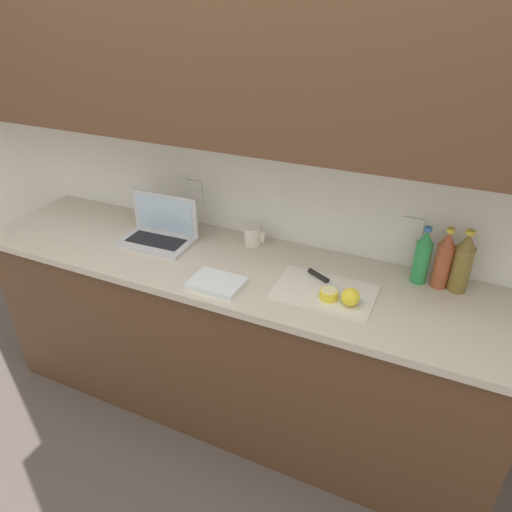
{
  "coord_description": "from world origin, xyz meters",
  "views": [
    {
      "loc": [
        0.84,
        -1.57,
        1.98
      ],
      "look_at": [
        0.14,
        -0.01,
        0.98
      ],
      "focal_mm": 32.0,
      "sensor_mm": 36.0,
      "label": 1
    }
  ],
  "objects_px": {
    "bottle_water_clear": "(462,263)",
    "lemon_half_cut": "(329,294)",
    "cutting_board": "(325,291)",
    "bottle_oil_tall": "(444,260)",
    "laptop": "(160,231)",
    "bottle_green_soda": "(422,257)",
    "measuring_cup": "(253,236)",
    "knife": "(325,280)",
    "lemon_whole_beside": "(350,297)"
  },
  "relations": [
    {
      "from": "lemon_half_cut",
      "to": "laptop",
      "type": "bearing_deg",
      "value": 171.02
    },
    {
      "from": "lemon_half_cut",
      "to": "measuring_cup",
      "type": "bearing_deg",
      "value": 147.86
    },
    {
      "from": "cutting_board",
      "to": "lemon_half_cut",
      "type": "bearing_deg",
      "value": -56.89
    },
    {
      "from": "knife",
      "to": "lemon_half_cut",
      "type": "height_order",
      "value": "lemon_half_cut"
    },
    {
      "from": "knife",
      "to": "bottle_oil_tall",
      "type": "relative_size",
      "value": 1.04
    },
    {
      "from": "bottle_oil_tall",
      "to": "bottle_green_soda",
      "type": "bearing_deg",
      "value": -180.0
    },
    {
      "from": "bottle_green_soda",
      "to": "bottle_water_clear",
      "type": "bearing_deg",
      "value": 0.0
    },
    {
      "from": "bottle_green_soda",
      "to": "cutting_board",
      "type": "bearing_deg",
      "value": -143.93
    },
    {
      "from": "lemon_half_cut",
      "to": "bottle_water_clear",
      "type": "distance_m",
      "value": 0.55
    },
    {
      "from": "cutting_board",
      "to": "knife",
      "type": "height_order",
      "value": "knife"
    },
    {
      "from": "lemon_whole_beside",
      "to": "bottle_water_clear",
      "type": "distance_m",
      "value": 0.49
    },
    {
      "from": "cutting_board",
      "to": "bottle_water_clear",
      "type": "bearing_deg",
      "value": 26.57
    },
    {
      "from": "laptop",
      "to": "lemon_half_cut",
      "type": "relative_size",
      "value": 4.83
    },
    {
      "from": "cutting_board",
      "to": "bottle_water_clear",
      "type": "relative_size",
      "value": 1.49
    },
    {
      "from": "knife",
      "to": "bottle_water_clear",
      "type": "distance_m",
      "value": 0.55
    },
    {
      "from": "cutting_board",
      "to": "bottle_oil_tall",
      "type": "xyz_separation_m",
      "value": [
        0.42,
        0.25,
        0.12
      ]
    },
    {
      "from": "cutting_board",
      "to": "measuring_cup",
      "type": "distance_m",
      "value": 0.51
    },
    {
      "from": "lemon_whole_beside",
      "to": "cutting_board",
      "type": "bearing_deg",
      "value": 155.33
    },
    {
      "from": "laptop",
      "to": "knife",
      "type": "height_order",
      "value": "laptop"
    },
    {
      "from": "bottle_water_clear",
      "to": "laptop",
      "type": "bearing_deg",
      "value": -173.8
    },
    {
      "from": "bottle_oil_tall",
      "to": "laptop",
      "type": "bearing_deg",
      "value": -173.46
    },
    {
      "from": "knife",
      "to": "cutting_board",
      "type": "bearing_deg",
      "value": -48.1
    },
    {
      "from": "knife",
      "to": "lemon_whole_beside",
      "type": "bearing_deg",
      "value": -13.85
    },
    {
      "from": "lemon_half_cut",
      "to": "bottle_oil_tall",
      "type": "height_order",
      "value": "bottle_oil_tall"
    },
    {
      "from": "bottle_green_soda",
      "to": "bottle_oil_tall",
      "type": "bearing_deg",
      "value": 0.0
    },
    {
      "from": "cutting_board",
      "to": "bottle_oil_tall",
      "type": "bearing_deg",
      "value": 30.33
    },
    {
      "from": "bottle_green_soda",
      "to": "lemon_half_cut",
      "type": "bearing_deg",
      "value": -136.57
    },
    {
      "from": "laptop",
      "to": "bottle_green_soda",
      "type": "bearing_deg",
      "value": 4.91
    },
    {
      "from": "laptop",
      "to": "bottle_water_clear",
      "type": "xyz_separation_m",
      "value": [
        1.36,
        0.15,
        0.07
      ]
    },
    {
      "from": "bottle_oil_tall",
      "to": "measuring_cup",
      "type": "height_order",
      "value": "bottle_oil_tall"
    },
    {
      "from": "cutting_board",
      "to": "lemon_half_cut",
      "type": "height_order",
      "value": "lemon_half_cut"
    },
    {
      "from": "knife",
      "to": "measuring_cup",
      "type": "xyz_separation_m",
      "value": [
        -0.42,
        0.19,
        0.03
      ]
    },
    {
      "from": "laptop",
      "to": "lemon_half_cut",
      "type": "xyz_separation_m",
      "value": [
        0.9,
        -0.14,
        -0.03
      ]
    },
    {
      "from": "lemon_half_cut",
      "to": "bottle_green_soda",
      "type": "height_order",
      "value": "bottle_green_soda"
    },
    {
      "from": "lemon_half_cut",
      "to": "bottle_oil_tall",
      "type": "relative_size",
      "value": 0.28
    },
    {
      "from": "lemon_whole_beside",
      "to": "bottle_oil_tall",
      "type": "height_order",
      "value": "bottle_oil_tall"
    },
    {
      "from": "measuring_cup",
      "to": "bottle_green_soda",
      "type": "bearing_deg",
      "value": -0.31
    },
    {
      "from": "laptop",
      "to": "knife",
      "type": "bearing_deg",
      "value": -4.34
    },
    {
      "from": "laptop",
      "to": "measuring_cup",
      "type": "height_order",
      "value": "laptop"
    },
    {
      "from": "cutting_board",
      "to": "measuring_cup",
      "type": "height_order",
      "value": "measuring_cup"
    },
    {
      "from": "laptop",
      "to": "knife",
      "type": "distance_m",
      "value": 0.86
    },
    {
      "from": "cutting_board",
      "to": "measuring_cup",
      "type": "relative_size",
      "value": 3.85
    },
    {
      "from": "laptop",
      "to": "bottle_water_clear",
      "type": "height_order",
      "value": "bottle_water_clear"
    },
    {
      "from": "bottle_oil_tall",
      "to": "bottle_water_clear",
      "type": "relative_size",
      "value": 0.98
    },
    {
      "from": "bottle_green_soda",
      "to": "measuring_cup",
      "type": "relative_size",
      "value": 2.42
    },
    {
      "from": "bottle_water_clear",
      "to": "lemon_half_cut",
      "type": "bearing_deg",
      "value": -147.76
    },
    {
      "from": "knife",
      "to": "measuring_cup",
      "type": "bearing_deg",
      "value": -176.4
    },
    {
      "from": "bottle_green_soda",
      "to": "measuring_cup",
      "type": "distance_m",
      "value": 0.78
    },
    {
      "from": "measuring_cup",
      "to": "bottle_oil_tall",
      "type": "bearing_deg",
      "value": -0.28
    },
    {
      "from": "laptop",
      "to": "lemon_whole_beside",
      "type": "relative_size",
      "value": 4.88
    }
  ]
}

